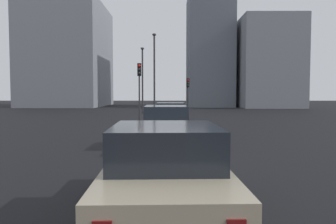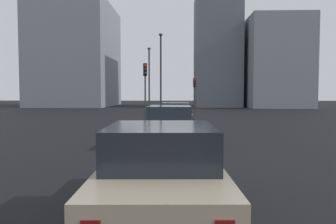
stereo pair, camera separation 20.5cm
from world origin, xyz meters
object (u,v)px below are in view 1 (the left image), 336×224
(traffic_light_near_left, at_px, (188,88))
(street_lamp_kerbside, at_px, (142,74))
(traffic_light_near_right, at_px, (139,80))
(car_grey_second, at_px, (166,127))
(car_beige_third, at_px, (165,172))
(car_teal_lead, at_px, (170,116))
(street_lamp_far, at_px, (154,67))

(traffic_light_near_left, height_order, street_lamp_kerbside, street_lamp_kerbside)
(traffic_light_near_left, bearing_deg, traffic_light_near_right, -27.98)
(traffic_light_near_left, bearing_deg, car_grey_second, -11.74)
(car_grey_second, bearing_deg, car_beige_third, 179.80)
(car_teal_lead, relative_size, traffic_light_near_left, 1.19)
(car_teal_lead, xyz_separation_m, street_lamp_kerbside, (14.29, 2.80, 3.25))
(car_beige_third, distance_m, street_lamp_far, 25.40)
(car_beige_third, xyz_separation_m, traffic_light_near_right, (18.65, 2.12, 2.26))
(traffic_light_near_left, bearing_deg, car_teal_lead, -13.55)
(car_teal_lead, height_order, traffic_light_near_right, traffic_light_near_right)
(street_lamp_kerbside, distance_m, street_lamp_far, 3.74)
(car_grey_second, bearing_deg, traffic_light_near_right, 9.52)
(car_grey_second, bearing_deg, street_lamp_far, 3.35)
(street_lamp_kerbside, bearing_deg, street_lamp_far, -158.53)
(traffic_light_near_left, bearing_deg, street_lamp_far, -47.06)
(car_grey_second, xyz_separation_m, street_lamp_kerbside, (21.28, 2.63, 3.21))
(car_grey_second, xyz_separation_m, car_beige_third, (-7.29, -0.07, -0.01))
(car_grey_second, distance_m, traffic_light_near_left, 21.78)
(car_grey_second, xyz_separation_m, traffic_light_near_left, (21.62, -1.98, 1.81))
(traffic_light_near_right, distance_m, street_lamp_far, 6.65)
(street_lamp_kerbside, xyz_separation_m, street_lamp_far, (-3.46, -1.36, 0.41))
(car_beige_third, relative_size, street_lamp_far, 0.61)
(traffic_light_near_left, relative_size, street_lamp_kerbside, 0.53)
(car_teal_lead, relative_size, car_beige_third, 0.93)
(car_grey_second, distance_m, car_beige_third, 7.29)
(car_grey_second, relative_size, traffic_light_near_right, 1.11)
(street_lamp_kerbside, bearing_deg, car_beige_third, -174.61)
(car_teal_lead, bearing_deg, car_grey_second, 177.93)
(street_lamp_far, bearing_deg, car_teal_lead, -172.41)
(traffic_light_near_right, relative_size, street_lamp_kerbside, 0.63)
(traffic_light_near_right, relative_size, street_lamp_far, 0.56)
(car_beige_third, height_order, street_lamp_kerbside, street_lamp_kerbside)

